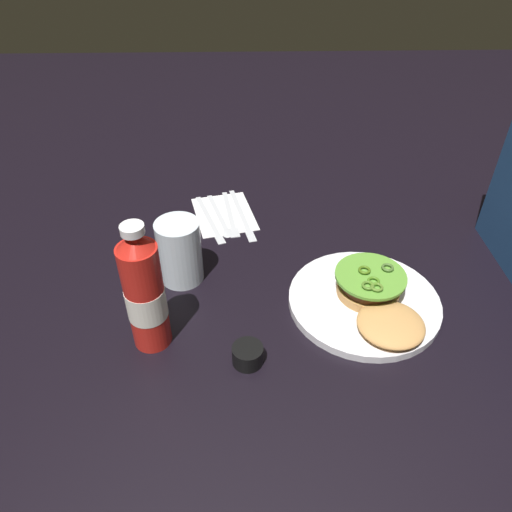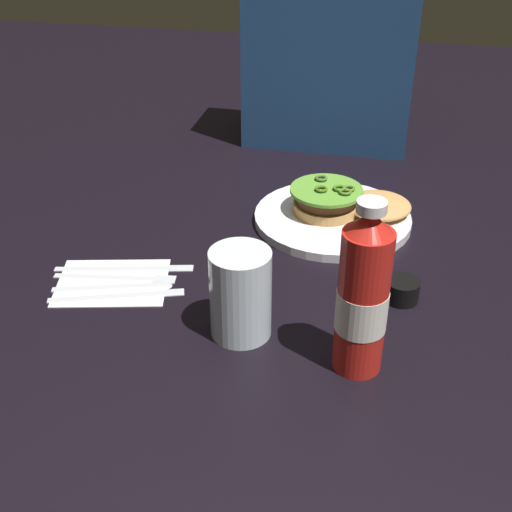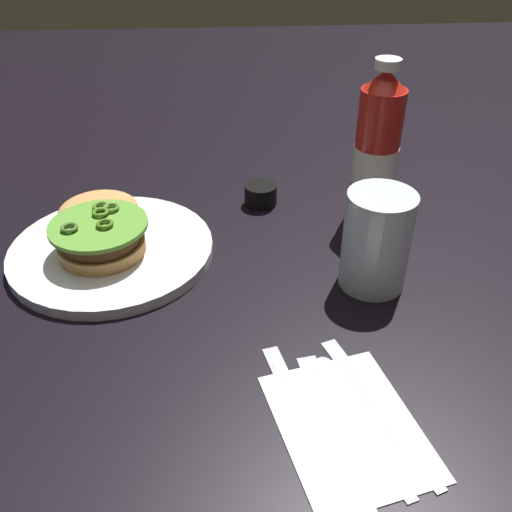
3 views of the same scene
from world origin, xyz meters
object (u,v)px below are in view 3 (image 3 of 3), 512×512
(water_glass, at_px, (376,241))
(spoon_utensil, at_px, (346,398))
(dinner_plate, at_px, (112,250))
(steak_knife, at_px, (370,395))
(condiment_cup, at_px, (261,194))
(fork_utensil, at_px, (329,411))
(burger_sandwich, at_px, (100,226))
(napkin, at_px, (348,425))
(butter_knife, at_px, (300,411))
(ketchup_bottle, at_px, (376,152))

(water_glass, height_order, spoon_utensil, water_glass)
(dinner_plate, height_order, steak_knife, dinner_plate)
(condiment_cup, xyz_separation_m, fork_utensil, (-0.43, -0.03, -0.01))
(condiment_cup, bearing_deg, dinner_plate, 120.63)
(fork_utensil, bearing_deg, condiment_cup, 4.64)
(fork_utensil, bearing_deg, burger_sandwich, 40.38)
(steak_knife, bearing_deg, napkin, 138.31)
(water_glass, bearing_deg, spoon_utensil, 159.44)
(burger_sandwich, xyz_separation_m, condiment_cup, (0.11, -0.24, -0.02))
(water_glass, xyz_separation_m, butter_knife, (-0.21, 0.12, -0.06))
(condiment_cup, height_order, napkin, condiment_cup)
(water_glass, relative_size, steak_knife, 0.66)
(ketchup_bottle, xyz_separation_m, fork_utensil, (-0.38, 0.13, -0.10))
(burger_sandwich, distance_m, ketchup_bottle, 0.41)
(steak_knife, bearing_deg, fork_utensil, 111.33)
(water_glass, xyz_separation_m, napkin, (-0.23, 0.08, -0.06))
(water_glass, bearing_deg, ketchup_bottle, -12.31)
(butter_knife, bearing_deg, fork_utensil, -93.64)
(dinner_plate, height_order, condiment_cup, condiment_cup)
(dinner_plate, height_order, spoon_utensil, dinner_plate)
(dinner_plate, xyz_separation_m, butter_knife, (-0.30, -0.23, -0.00))
(burger_sandwich, xyz_separation_m, ketchup_bottle, (0.06, -0.40, 0.07))
(condiment_cup, distance_m, butter_knife, 0.43)
(ketchup_bottle, xyz_separation_m, spoon_utensil, (-0.36, 0.11, -0.10))
(napkin, bearing_deg, water_glass, -18.95)
(burger_sandwich, distance_m, butter_knife, 0.40)
(napkin, distance_m, fork_utensil, 0.02)
(ketchup_bottle, bearing_deg, burger_sandwich, 98.11)
(dinner_plate, relative_size, fork_utensil, 1.45)
(steak_knife, relative_size, fork_utensil, 1.02)
(dinner_plate, xyz_separation_m, fork_utensil, (-0.30, -0.26, -0.00))
(napkin, relative_size, steak_knife, 0.86)
(napkin, distance_m, butter_knife, 0.05)
(dinner_plate, distance_m, water_glass, 0.36)
(steak_knife, distance_m, spoon_utensil, 0.03)
(fork_utensil, bearing_deg, steak_knife, -68.67)
(burger_sandwich, relative_size, fork_utensil, 1.12)
(spoon_utensil, distance_m, butter_knife, 0.05)
(steak_knife, relative_size, spoon_utensil, 1.11)
(condiment_cup, distance_m, fork_utensil, 0.43)
(condiment_cup, relative_size, fork_utensil, 0.27)
(napkin, bearing_deg, burger_sandwich, 40.60)
(spoon_utensil, bearing_deg, dinner_plate, 44.12)
(napkin, bearing_deg, steak_knife, -41.69)
(ketchup_bottle, height_order, spoon_utensil, ketchup_bottle)
(burger_sandwich, height_order, ketchup_bottle, ketchup_bottle)
(steak_knife, relative_size, butter_knife, 0.90)
(burger_sandwich, distance_m, napkin, 0.44)
(burger_sandwich, xyz_separation_m, fork_utensil, (-0.32, -0.27, -0.03))
(water_glass, relative_size, condiment_cup, 2.50)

